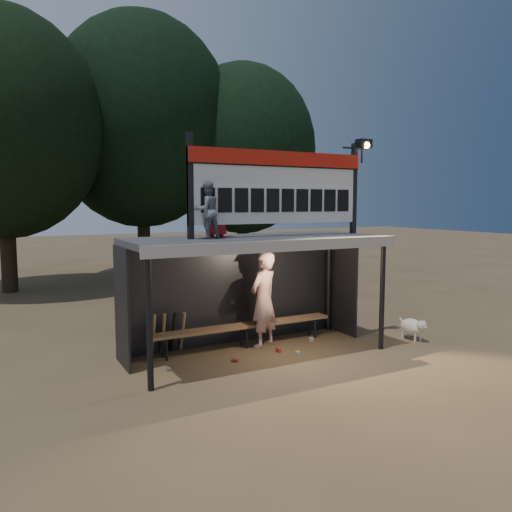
{
  "coord_description": "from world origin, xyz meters",
  "views": [
    {
      "loc": [
        -4.55,
        -8.44,
        2.97
      ],
      "look_at": [
        0.2,
        0.4,
        1.9
      ],
      "focal_mm": 35.0,
      "sensor_mm": 36.0,
      "label": 1
    }
  ],
  "objects": [
    {
      "name": "bench",
      "position": [
        0.0,
        0.55,
        0.43
      ],
      "size": [
        4.0,
        0.35,
        0.48
      ],
      "color": "#906844",
      "rests_on": "ground"
    },
    {
      "name": "dugout_shelter",
      "position": [
        0.0,
        0.24,
        1.85
      ],
      "size": [
        5.1,
        2.08,
        2.32
      ],
      "color": "#3C3C3E",
      "rests_on": "ground"
    },
    {
      "name": "tree_right",
      "position": [
        5.0,
        10.5,
        5.19
      ],
      "size": [
        6.08,
        6.08,
        8.72
      ],
      "color": "#301D15",
      "rests_on": "ground"
    },
    {
      "name": "bats",
      "position": [
        -1.54,
        0.82,
        0.43
      ],
      "size": [
        0.68,
        0.35,
        0.84
      ],
      "color": "#A07B4A",
      "rests_on": "ground"
    },
    {
      "name": "child_a",
      "position": [
        -1.06,
        -0.07,
        2.84
      ],
      "size": [
        0.55,
        0.46,
        1.03
      ],
      "primitive_type": "imported",
      "rotation": [
        0.0,
        0.0,
        3.29
      ],
      "color": "slate",
      "rests_on": "dugout_shelter"
    },
    {
      "name": "tree_left",
      "position": [
        -4.0,
        10.0,
        5.51
      ],
      "size": [
        6.46,
        6.46,
        9.27
      ],
      "color": "#302115",
      "rests_on": "ground"
    },
    {
      "name": "child_b",
      "position": [
        -0.75,
        0.27,
        2.88
      ],
      "size": [
        0.56,
        0.38,
        1.11
      ],
      "primitive_type": "imported",
      "rotation": [
        0.0,
        0.0,
        3.2
      ],
      "color": "#B01B23",
      "rests_on": "dugout_shelter"
    },
    {
      "name": "tree_mid",
      "position": [
        1.0,
        11.5,
        6.17
      ],
      "size": [
        7.22,
        7.22,
        10.36
      ],
      "color": "black",
      "rests_on": "ground"
    },
    {
      "name": "litter",
      "position": [
        0.06,
        -0.14,
        0.04
      ],
      "size": [
        3.4,
        0.82,
        0.08
      ],
      "color": "red",
      "rests_on": "ground"
    },
    {
      "name": "scoreboard_assembly",
      "position": [
        0.56,
        -0.01,
        3.32
      ],
      "size": [
        4.1,
        0.27,
        1.99
      ],
      "color": "black",
      "rests_on": "dugout_shelter"
    },
    {
      "name": "ground",
      "position": [
        0.0,
        0.0,
        0.0
      ],
      "size": [
        80.0,
        80.0,
        0.0
      ],
      "primitive_type": "plane",
      "color": "brown",
      "rests_on": "ground"
    },
    {
      "name": "player",
      "position": [
        0.37,
        0.39,
        0.99
      ],
      "size": [
        0.85,
        0.73,
        1.98
      ],
      "primitive_type": "imported",
      "rotation": [
        0.0,
        0.0,
        3.58
      ],
      "color": "white",
      "rests_on": "ground"
    },
    {
      "name": "dog",
      "position": [
        3.51,
        -0.69,
        0.28
      ],
      "size": [
        0.36,
        0.81,
        0.49
      ],
      "color": "#EDE6CD",
      "rests_on": "ground"
    }
  ]
}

